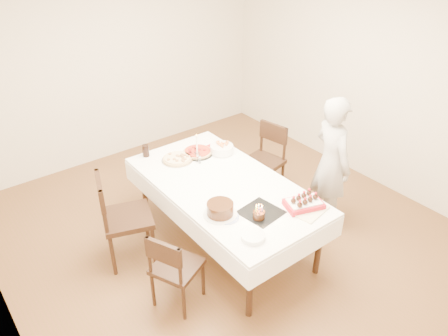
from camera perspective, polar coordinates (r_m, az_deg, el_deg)
floor at (r=4.96m, az=0.60°, el=-8.68°), size 5.00×5.00×0.00m
wall_back at (r=6.25m, az=-14.00°, el=13.27°), size 4.50×0.04×2.70m
wall_right at (r=5.79m, az=18.87°, el=11.12°), size 0.04×5.00×2.70m
dining_table at (r=4.64m, az=0.00°, el=-5.94°), size 1.89×2.42×0.75m
chair_right_savory at (r=5.38m, az=5.06°, el=0.75°), size 0.55×0.55×0.92m
chair_left_savory at (r=4.47m, az=-12.49°, el=-6.38°), size 0.65×0.65×1.01m
chair_left_dessert at (r=4.00m, az=-6.15°, el=-12.67°), size 0.56×0.56×0.83m
person at (r=4.88m, az=13.82°, el=0.61°), size 0.50×0.64×1.54m
pizza_white at (r=4.84m, az=-6.11°, el=1.18°), size 0.44×0.44×0.04m
pizza_pepperoni at (r=4.96m, az=-3.48°, el=2.10°), size 0.41×0.41×0.04m
red_placemat at (r=5.05m, az=-1.54°, el=2.45°), size 0.25×0.25×0.01m
pasta_bowl at (r=4.95m, az=-0.31°, el=2.52°), size 0.29×0.29×0.08m
taper_candle at (r=4.83m, az=-3.56°, el=2.94°), size 0.07×0.07×0.30m
shaker_pair at (r=4.77m, az=-3.19°, el=1.12°), size 0.10×0.10×0.09m
cola_glass at (r=4.96m, az=-10.18°, el=2.24°), size 0.10×0.10×0.14m
layer_cake at (r=3.97m, az=-0.51°, el=-5.39°), size 0.38×0.38×0.12m
cake_board at (r=4.05m, az=4.85°, el=-5.81°), size 0.38×0.38×0.01m
birthday_cake at (r=3.93m, az=4.59°, el=-5.71°), size 0.14×0.14×0.13m
strawberry_box at (r=4.14m, az=10.39°, el=-4.55°), size 0.40×0.33×0.08m
box_lid at (r=4.13m, az=11.19°, el=-5.54°), size 0.37×0.29×0.03m
plate_stack at (r=3.74m, az=3.80°, el=-8.93°), size 0.26×0.26×0.04m
china_plate at (r=3.97m, az=0.43°, el=-6.43°), size 0.25×0.25×0.01m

